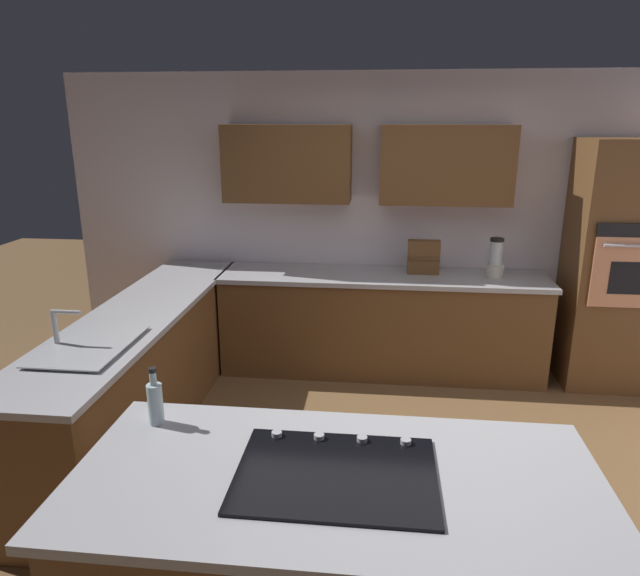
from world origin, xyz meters
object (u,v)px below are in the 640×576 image
(wall_oven, at_px, (620,266))
(cooktop, at_px, (336,473))
(blender, at_px, (495,260))
(spice_rack, at_px, (424,257))
(sink_unit, at_px, (88,345))
(oil_bottle, at_px, (155,402))

(wall_oven, xyz_separation_m, cooktop, (2.11, 2.94, -0.12))
(blender, xyz_separation_m, spice_rack, (0.60, -0.05, 0.00))
(sink_unit, bearing_deg, spice_rack, -137.09)
(wall_oven, distance_m, cooktop, 3.63)
(wall_oven, xyz_separation_m, oil_bottle, (2.94, 2.65, -0.02))
(blender, bearing_deg, cooktop, 69.52)
(cooktop, relative_size, blender, 2.25)
(spice_rack, xyz_separation_m, oil_bottle, (1.34, 2.73, -0.04))
(oil_bottle, bearing_deg, spice_rack, -116.11)
(sink_unit, height_order, oil_bottle, oil_bottle)
(wall_oven, bearing_deg, cooktop, 54.32)
(cooktop, height_order, spice_rack, spice_rack)
(cooktop, height_order, blender, blender)
(cooktop, xyz_separation_m, oil_bottle, (0.83, -0.30, 0.10))
(wall_oven, relative_size, sink_unit, 2.94)
(sink_unit, height_order, blender, blender)
(sink_unit, relative_size, oil_bottle, 2.62)
(wall_oven, distance_m, sink_unit, 4.12)
(spice_rack, bearing_deg, oil_bottle, 63.89)
(cooktop, height_order, oil_bottle, oil_bottle)
(spice_rack, height_order, oil_bottle, spice_rack)
(blender, bearing_deg, wall_oven, 177.86)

